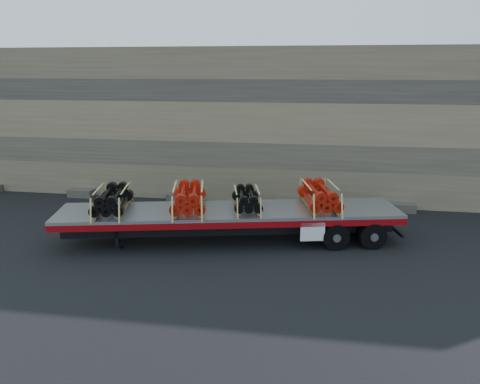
{
  "coord_description": "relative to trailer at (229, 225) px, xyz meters",
  "views": [
    {
      "loc": [
        3.24,
        -15.78,
        6.1
      ],
      "look_at": [
        0.43,
        1.19,
        1.51
      ],
      "focal_mm": 35.0,
      "sensor_mm": 36.0,
      "label": 1
    }
  ],
  "objects": [
    {
      "name": "ground",
      "position": [
        -0.25,
        0.11,
        -0.6
      ],
      "size": [
        120.0,
        120.0,
        0.0
      ],
      "primitive_type": "plane",
      "color": "black",
      "rests_on": "ground"
    },
    {
      "name": "bundle_front",
      "position": [
        -3.98,
        -0.92,
        1.0
      ],
      "size": [
        1.59,
        2.43,
        0.79
      ],
      "primitive_type": null,
      "rotation": [
        0.0,
        0.0,
        0.23
      ],
      "color": "black",
      "rests_on": "trailer"
    },
    {
      "name": "rock_wall",
      "position": [
        -0.25,
        6.61,
        2.9
      ],
      "size": [
        44.0,
        3.0,
        7.0
      ],
      "primitive_type": "cube",
      "color": "#7A6B54",
      "rests_on": "ground"
    },
    {
      "name": "bundle_midfront",
      "position": [
        -1.39,
        -0.32,
        1.02
      ],
      "size": [
        1.67,
        2.55,
        0.83
      ],
      "primitive_type": null,
      "rotation": [
        0.0,
        0.0,
        0.23
      ],
      "color": "#B61709",
      "rests_on": "trailer"
    },
    {
      "name": "bundle_rear",
      "position": [
        3.17,
        0.73,
        1.02
      ],
      "size": [
        1.65,
        2.52,
        0.82
      ],
      "primitive_type": null,
      "rotation": [
        0.0,
        0.0,
        0.23
      ],
      "color": "#B61709",
      "rests_on": "trailer"
    },
    {
      "name": "trailer",
      "position": [
        0.0,
        0.0,
        0.0
      ],
      "size": [
        12.31,
        4.99,
        1.21
      ],
      "primitive_type": null,
      "rotation": [
        0.0,
        0.0,
        0.23
      ],
      "color": "#ABADB3",
      "rests_on": "ground"
    },
    {
      "name": "bundle_midrear",
      "position": [
        0.61,
        0.14,
        0.94
      ],
      "size": [
        1.36,
        2.08,
        0.68
      ],
      "primitive_type": null,
      "rotation": [
        0.0,
        0.0,
        0.23
      ],
      "color": "black",
      "rests_on": "trailer"
    }
  ]
}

